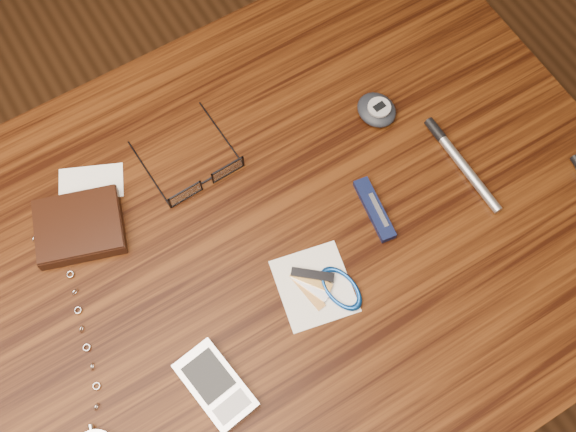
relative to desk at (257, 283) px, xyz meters
The scene contains 9 objects.
ground 0.65m from the desk, ahead, with size 3.80×3.80×0.00m, color #472814.
desk is the anchor object (origin of this frame).
wallet_and_card 0.25m from the desk, 138.46° to the left, with size 0.15×0.16×0.02m.
eyeglasses 0.17m from the desk, 90.54° to the left, with size 0.12×0.12×0.03m.
pda_phone 0.20m from the desk, 135.93° to the right, with size 0.07×0.11×0.02m.
pedometer 0.29m from the desk, 20.98° to the left, with size 0.05×0.06×0.02m.
notepad_keys 0.15m from the desk, 53.86° to the right, with size 0.11×0.12×0.01m.
pocket_knife 0.20m from the desk, ahead, with size 0.03×0.09×0.01m.
silver_pen 0.32m from the desk, ahead, with size 0.01×0.16×0.01m.
Camera 1 is at (-0.12, -0.29, 1.61)m, focal length 45.00 mm.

